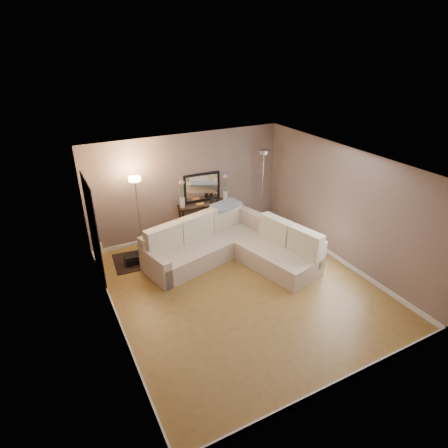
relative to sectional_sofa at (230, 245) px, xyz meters
name	(u,v)px	position (x,y,z in m)	size (l,w,h in m)	color
floor	(242,288)	(-0.30, -1.10, -0.38)	(5.00, 5.50, 0.01)	olive
ceiling	(245,165)	(-0.30, -1.10, 2.23)	(5.00, 5.50, 0.01)	white
wall_back	(188,186)	(-0.30, 1.66, 0.93)	(5.00, 0.02, 2.60)	gray
wall_front	(349,318)	(-0.30, -3.86, 0.93)	(5.00, 0.02, 2.60)	gray
wall_left	(109,264)	(-2.81, -1.10, 0.93)	(0.02, 5.50, 2.60)	gray
wall_right	(344,207)	(2.21, -1.10, 0.93)	(0.02, 5.50, 2.60)	gray
baseboard_back	(190,231)	(-0.30, 1.64, -0.32)	(5.00, 0.03, 0.10)	white
baseboard_front	(335,384)	(-0.30, -3.83, -0.32)	(5.00, 0.03, 0.10)	white
baseboard_left	(120,324)	(-2.79, -1.10, -0.32)	(0.03, 5.50, 0.10)	white
baseboard_right	(335,256)	(2.18, -1.10, -0.32)	(0.03, 5.50, 0.10)	white
doorway	(94,232)	(-2.78, 0.60, 0.73)	(0.02, 1.20, 2.20)	black
switch_plate	(101,246)	(-2.78, -0.25, 0.83)	(0.02, 0.08, 0.12)	white
sectional_sofa	(230,245)	(0.00, 0.00, 0.00)	(3.45, 2.90, 1.01)	beige
throw_blanket	(226,205)	(0.32, 0.79, 0.62)	(0.72, 0.42, 0.05)	#7E8DA3
console_table	(202,217)	(-0.04, 1.46, 0.10)	(1.38, 0.48, 0.83)	black
leaning_mirror	(202,187)	(0.06, 1.63, 0.83)	(0.96, 0.12, 0.75)	black
table_decor	(205,203)	(0.04, 1.41, 0.48)	(0.58, 0.14, 0.14)	#C37622
flower_vase_left	(182,196)	(-0.53, 1.50, 0.75)	(0.16, 0.14, 0.71)	silver
flower_vase_right	(225,190)	(0.62, 1.40, 0.75)	(0.16, 0.14, 0.71)	silver
floor_lamp_lit	(137,201)	(-1.69, 1.26, 0.95)	(0.29, 0.29, 1.87)	silver
floor_lamp_unlit	(263,173)	(1.67, 1.31, 1.07)	(0.31, 0.31, 2.04)	silver
charcoal_rug	(141,259)	(-1.82, 0.91, -0.37)	(1.22, 0.91, 0.02)	black
black_bag	(133,259)	(-2.04, 0.83, -0.26)	(0.35, 0.24, 0.22)	black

